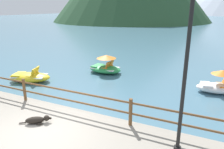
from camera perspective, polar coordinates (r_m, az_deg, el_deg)
ground_plane at (r=44.99m, az=19.83°, el=10.92°), size 200.00×200.00×0.00m
dock_railing at (r=8.29m, az=-10.73°, el=-5.81°), size 23.92×0.12×0.95m
lamp_post at (r=5.56m, az=18.98°, el=3.69°), size 0.28×0.28×4.28m
dog_resting at (r=7.96m, az=-19.04°, el=-11.20°), size 0.93×0.66×0.26m
pedal_boat_1 at (r=13.61m, az=-20.81°, el=-0.60°), size 2.67×1.96×0.86m
pedal_boat_2 at (r=14.43m, az=-1.83°, el=2.08°), size 2.25×1.44×1.21m
pedal_boat_4 at (r=12.29m, az=26.20°, el=-2.56°), size 2.33×1.59×1.21m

